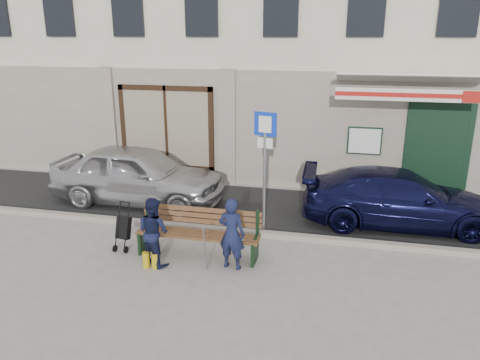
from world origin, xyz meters
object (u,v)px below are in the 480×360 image
(stroller, at_px, (123,229))
(man, at_px, (232,234))
(bench, at_px, (196,234))
(car_silver, at_px, (138,175))
(woman, at_px, (153,231))
(car_navy, at_px, (400,198))
(parking_sign, at_px, (265,154))

(stroller, bearing_deg, man, 2.63)
(bench, relative_size, stroller, 2.50)
(car_silver, distance_m, man, 4.25)
(bench, bearing_deg, woman, -143.09)
(woman, bearing_deg, car_navy, -124.30)
(car_navy, xyz_separation_m, stroller, (-5.47, -2.51, -0.20))
(parking_sign, relative_size, man, 1.94)
(woman, bearing_deg, bench, -120.17)
(parking_sign, xyz_separation_m, bench, (-1.09, -1.35, -1.30))
(car_navy, relative_size, parking_sign, 1.64)
(car_navy, height_order, bench, car_navy)
(woman, distance_m, stroller, 1.00)
(car_navy, relative_size, bench, 1.80)
(woman, bearing_deg, stroller, -5.77)
(parking_sign, bearing_deg, car_navy, 35.62)
(parking_sign, relative_size, woman, 2.02)
(car_navy, bearing_deg, car_silver, 87.50)
(parking_sign, relative_size, stroller, 2.74)
(bench, bearing_deg, man, -22.51)
(car_silver, relative_size, man, 3.20)
(man, bearing_deg, bench, -13.81)
(car_navy, xyz_separation_m, bench, (-3.97, -2.48, -0.17))
(parking_sign, bearing_deg, man, -86.10)
(parking_sign, height_order, man, parking_sign)
(car_silver, bearing_deg, woman, -149.17)
(car_navy, relative_size, woman, 3.30)
(bench, bearing_deg, parking_sign, 50.87)
(man, distance_m, woman, 1.46)
(car_silver, bearing_deg, bench, -135.57)
(parking_sign, xyz_separation_m, stroller, (-2.60, -1.37, -1.34))
(bench, distance_m, man, 0.89)
(bench, distance_m, woman, 0.84)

